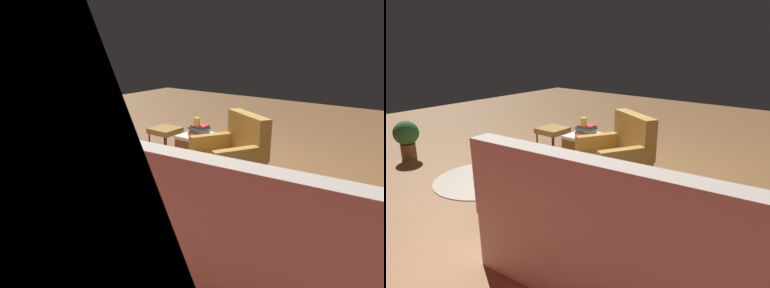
{
  "view_description": "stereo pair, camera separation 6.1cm",
  "coord_description": "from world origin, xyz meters",
  "views": [
    {
      "loc": [
        -2.18,
        3.22,
        1.63
      ],
      "look_at": [
        -0.04,
        0.42,
        0.55
      ],
      "focal_mm": 31.88,
      "sensor_mm": 36.0,
      "label": 1
    },
    {
      "loc": [
        -2.23,
        3.18,
        1.63
      ],
      "look_at": [
        -0.04,
        0.42,
        0.55
      ],
      "focal_mm": 31.88,
      "sensor_mm": 36.0,
      "label": 2
    }
  ],
  "objects": [
    {
      "name": "potted_plant",
      "position": [
        2.53,
        1.07,
        0.33
      ],
      "size": [
        0.34,
        0.34,
        0.55
      ],
      "color": "brown",
      "rests_on": "ground"
    },
    {
      "name": "laptop_desk",
      "position": [
        0.16,
        1.15,
        0.42
      ],
      "size": [
        0.56,
        0.44,
        0.48
      ],
      "color": "olive",
      "rests_on": "ground"
    },
    {
      "name": "pet_bowl_steel",
      "position": [
        2.2,
        -0.05,
        0.03
      ],
      "size": [
        0.2,
        0.2,
        0.05
      ],
      "primitive_type": "cylinder",
      "color": "silver",
      "rests_on": "ground"
    },
    {
      "name": "book_stack_hamper",
      "position": [
        0.27,
        -0.13,
        0.54
      ],
      "size": [
        0.24,
        0.2,
        0.13
      ],
      "color": "orange",
      "rests_on": "wicker_hamper"
    },
    {
      "name": "ottoman",
      "position": [
        1.18,
        -0.49,
        0.31
      ],
      "size": [
        0.4,
        0.4,
        0.36
      ],
      "color": "#AD8442",
      "rests_on": "ground"
    },
    {
      "name": "couch",
      "position": [
        -1.21,
        1.47,
        0.33
      ],
      "size": [
        1.97,
        1.03,
        1.0
      ],
      "color": "beige",
      "rests_on": "ground"
    },
    {
      "name": "yellow_mug",
      "position": [
        0.28,
        -0.09,
        0.66
      ],
      "size": [
        0.08,
        0.08,
        0.1
      ],
      "primitive_type": "cylinder",
      "color": "#E5D14C",
      "rests_on": "book_stack_hamper"
    },
    {
      "name": "ground",
      "position": [
        0.0,
        0.0,
        0.0
      ],
      "size": [
        12.0,
        12.0,
        0.0
      ],
      "primitive_type": "plane",
      "color": "olive"
    },
    {
      "name": "tv_remote",
      "position": [
        0.37,
        -0.21,
        0.49
      ],
      "size": [
        0.08,
        0.17,
        0.02
      ],
      "primitive_type": "cube",
      "rotation": [
        0.0,
        0.0,
        -0.2
      ],
      "color": "#262628",
      "rests_on": "wicker_hamper"
    },
    {
      "name": "circular_rug",
      "position": [
        1.05,
        0.87,
        0.01
      ],
      "size": [
        1.19,
        1.19,
        0.01
      ],
      "primitive_type": "cylinder",
      "color": "beige",
      "rests_on": "ground"
    },
    {
      "name": "wicker_hamper",
      "position": [
        0.27,
        -0.13,
        0.24
      ],
      "size": [
        0.45,
        0.45,
        0.48
      ],
      "color": "brown",
      "rests_on": "ground"
    },
    {
      "name": "laptop",
      "position": [
        0.16,
        1.19,
        0.53
      ],
      "size": [
        0.33,
        0.27,
        0.21
      ],
      "color": "silver",
      "rests_on": "laptop_desk"
    },
    {
      "name": "armchair",
      "position": [
        -0.38,
        0.19,
        0.36
      ],
      "size": [
        0.91,
        0.92,
        0.87
      ],
      "color": "#B78C3F",
      "rests_on": "ground"
    }
  ]
}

